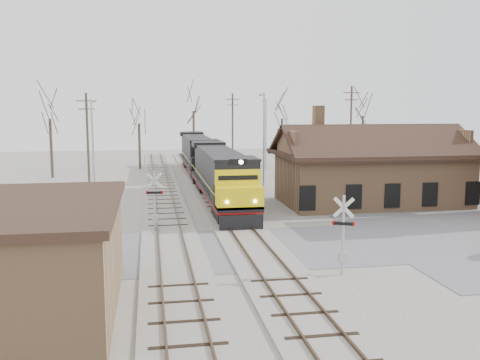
# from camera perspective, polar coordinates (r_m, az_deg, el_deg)

# --- Properties ---
(ground) EXTENTS (140.00, 140.00, 0.00)m
(ground) POSITION_cam_1_polar(r_m,az_deg,el_deg) (30.00, 1.46, -7.24)
(ground) COLOR #A29D92
(ground) RESTS_ON ground
(road) EXTENTS (60.00, 9.00, 0.03)m
(road) POSITION_cam_1_polar(r_m,az_deg,el_deg) (30.00, 1.46, -7.21)
(road) COLOR slate
(road) RESTS_ON ground
(track_main) EXTENTS (3.40, 90.00, 0.24)m
(track_main) POSITION_cam_1_polar(r_m,az_deg,el_deg) (44.46, -2.28, -2.20)
(track_main) COLOR #A29D92
(track_main) RESTS_ON ground
(track_siding) EXTENTS (3.40, 90.00, 0.24)m
(track_siding) POSITION_cam_1_polar(r_m,az_deg,el_deg) (44.12, -8.09, -2.35)
(track_siding) COLOR #A29D92
(track_siding) RESTS_ON ground
(depot) EXTENTS (15.20, 9.31, 7.90)m
(depot) POSITION_cam_1_polar(r_m,az_deg,el_deg) (44.42, 13.74, 0.63)
(depot) COLOR #A27753
(depot) RESTS_ON ground
(locomotive_lead) EXTENTS (3.01, 20.16, 4.48)m
(locomotive_lead) POSITION_cam_1_polar(r_m,az_deg,el_deg) (42.60, -2.03, 0.47)
(locomotive_lead) COLOR black
(locomotive_lead) RESTS_ON ground
(locomotive_trailing) EXTENTS (3.01, 20.16, 4.24)m
(locomotive_trailing) POSITION_cam_1_polar(r_m,az_deg,el_deg) (62.79, -4.53, 2.82)
(locomotive_trailing) COLOR black
(locomotive_trailing) RESTS_ON ground
(crossbuck_near) EXTENTS (1.00, 0.52, 3.76)m
(crossbuck_near) POSITION_cam_1_polar(r_m,az_deg,el_deg) (25.37, 10.93, -6.03)
(crossbuck_near) COLOR #A5A8AD
(crossbuck_near) RESTS_ON ground
(crossbuck_far) EXTENTS (1.10, 0.29, 3.84)m
(crossbuck_far) POSITION_cam_1_polar(r_m,az_deg,el_deg) (33.77, -9.08, -2.47)
(crossbuck_far) COLOR #A5A8AD
(crossbuck_far) RESTS_ON ground
(streetlight_a) EXTENTS (0.25, 2.04, 8.40)m
(streetlight_a) POSITION_cam_1_polar(r_m,az_deg,el_deg) (44.39, -15.40, 3.58)
(streetlight_a) COLOR #A5A8AD
(streetlight_a) RESTS_ON ground
(streetlight_b) EXTENTS (0.25, 2.04, 9.06)m
(streetlight_b) POSITION_cam_1_polar(r_m,az_deg,el_deg) (49.22, 2.53, 4.63)
(streetlight_b) COLOR #A5A8AD
(streetlight_b) RESTS_ON ground
(streetlight_c) EXTENTS (0.25, 2.04, 8.69)m
(streetlight_c) POSITION_cam_1_polar(r_m,az_deg,el_deg) (65.63, 2.76, 5.26)
(streetlight_c) COLOR #A5A8AD
(streetlight_c) RESTS_ON ground
(utility_pole_a) EXTENTS (2.00, 0.24, 9.18)m
(utility_pole_a) POSITION_cam_1_polar(r_m,az_deg,el_deg) (55.91, -15.95, 4.45)
(utility_pole_a) COLOR #382D23
(utility_pole_a) RESTS_ON ground
(utility_pole_b) EXTENTS (2.00, 0.24, 9.65)m
(utility_pole_b) POSITION_cam_1_polar(r_m,az_deg,el_deg) (76.04, -0.80, 5.74)
(utility_pole_b) COLOR #382D23
(utility_pole_b) RESTS_ON ground
(utility_pole_c) EXTENTS (2.00, 0.24, 10.19)m
(utility_pole_c) POSITION_cam_1_polar(r_m,az_deg,el_deg) (63.34, 11.72, 5.42)
(utility_pole_c) COLOR #382D23
(utility_pole_c) RESTS_ON ground
(tree_a) EXTENTS (4.33, 4.33, 10.60)m
(tree_a) POSITION_cam_1_polar(r_m,az_deg,el_deg) (62.37, -19.66, 7.14)
(tree_a) COLOR #382D23
(tree_a) RESTS_ON ground
(tree_b) EXTENTS (3.82, 3.82, 9.35)m
(tree_b) POSITION_cam_1_polar(r_m,az_deg,el_deg) (68.48, -10.75, 6.72)
(tree_b) COLOR #382D23
(tree_b) RESTS_ON ground
(tree_c) EXTENTS (4.82, 4.82, 11.80)m
(tree_c) POSITION_cam_1_polar(r_m,az_deg,el_deg) (75.46, -4.99, 8.25)
(tree_c) COLOR #382D23
(tree_c) RESTS_ON ground
(tree_d) EXTENTS (4.17, 4.17, 10.22)m
(tree_d) POSITION_cam_1_polar(r_m,az_deg,el_deg) (70.88, 4.52, 7.37)
(tree_d) COLOR #382D23
(tree_d) RESTS_ON ground
(tree_e) EXTENTS (4.41, 4.41, 10.81)m
(tree_e) POSITION_cam_1_polar(r_m,az_deg,el_deg) (73.13, 13.01, 7.53)
(tree_e) COLOR #382D23
(tree_e) RESTS_ON ground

